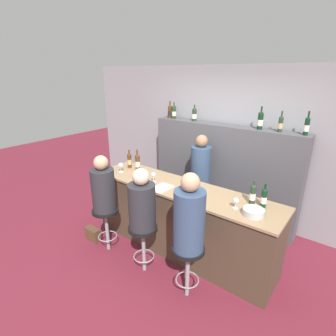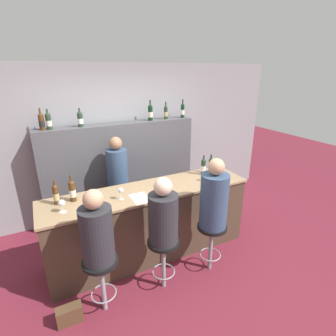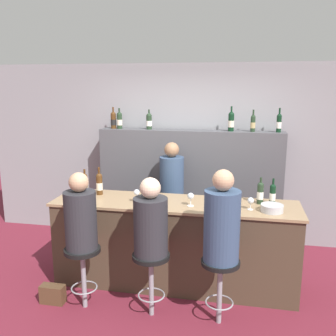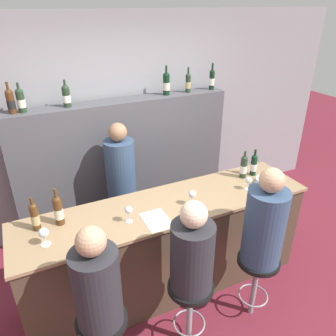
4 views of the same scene
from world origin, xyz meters
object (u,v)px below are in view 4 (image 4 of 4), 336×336
wine_glass_3 (249,181)px  bartender (122,193)px  metal_bowl (267,182)px  bar_stool_left (103,333)px  guest_seated_middle (192,253)px  wine_bottle_counter_3 (254,165)px  wine_glass_0 (44,233)px  wine_bottle_backbar_3 (166,83)px  guest_seated_left (97,284)px  wine_bottle_backbar_5 (212,79)px  wine_bottle_backbar_1 (21,100)px  wine_glass_2 (192,195)px  bar_stool_middle (190,298)px  wine_bottle_backbar_4 (188,82)px  wine_bottle_counter_1 (58,210)px  wine_bottle_backbar_2 (66,96)px  wine_glass_1 (128,210)px  wine_bottle_counter_2 (244,166)px  guest_seated_right (265,223)px  bar_stool_right (257,271)px  wine_bottle_backbar_0 (11,101)px  wine_bottle_counter_0 (35,216)px

wine_glass_3 → bartender: bearing=138.0°
metal_bowl → bartender: size_ratio=0.15×
bar_stool_left → guest_seated_middle: guest_seated_middle is taller
wine_bottle_counter_3 → wine_glass_0: (-2.16, -0.23, -0.01)m
bar_stool_left → wine_glass_3: bearing=18.5°
wine_bottle_backbar_3 → guest_seated_left: (-1.40, -1.88, -0.80)m
wine_bottle_backbar_5 → bartender: (-1.38, -0.40, -1.08)m
wine_bottle_backbar_5 → metal_bowl: wine_bottle_backbar_5 is taller
wine_bottle_backbar_1 → wine_glass_3: 2.39m
wine_glass_2 → bar_stool_middle: bearing=-119.1°
wine_glass_3 → wine_bottle_backbar_3: bearing=101.6°
wine_glass_3 → wine_bottle_backbar_4: bearing=89.0°
guest_seated_left → wine_bottle_counter_1: bearing=97.4°
wine_bottle_counter_3 → wine_bottle_backbar_3: 1.39m
wine_bottle_backbar_2 → wine_glass_1: (0.18, -1.32, -0.68)m
metal_bowl → bar_stool_middle: (-1.17, -0.54, -0.52)m
wine_bottle_counter_2 → wine_glass_0: 2.04m
guest_seated_left → wine_glass_3: bearing=18.5°
wine_bottle_backbar_1 → guest_seated_right: 2.58m
wine_glass_0 → guest_seated_left: bearing=-66.0°
wine_bottle_counter_3 → guest_seated_left: bearing=-157.6°
wine_bottle_counter_1 → bar_stool_right: wine_bottle_counter_1 is taller
wine_bottle_backbar_5 → guest_seated_left: bearing=-137.2°
bar_stool_right → wine_bottle_backbar_5: bearing=71.5°
wine_bottle_backbar_0 → bar_stool_right: wine_bottle_backbar_0 is taller
wine_glass_2 → metal_bowl: (0.86, -0.02, -0.07)m
guest_seated_right → wine_glass_1: bearing=150.2°
bartender → wine_bottle_backbar_1: bearing=154.7°
wine_glass_2 → bartender: bearing=112.6°
wine_bottle_backbar_5 → bar_stool_middle: wine_bottle_backbar_5 is taller
wine_bottle_backbar_2 → wine_bottle_backbar_3: 1.15m
wine_glass_0 → guest_seated_middle: guest_seated_middle is taller
wine_bottle_backbar_2 → metal_bowl: 2.25m
metal_bowl → bartender: bartender is taller
wine_glass_0 → bar_stool_left: 0.85m
wine_glass_2 → wine_bottle_counter_0: bearing=170.2°
wine_bottle_backbar_4 → wine_glass_1: wine_bottle_backbar_4 is taller
wine_bottle_counter_3 → wine_bottle_backbar_4: size_ratio=0.99×
wine_glass_2 → bartender: (-0.38, 0.92, -0.39)m
wine_bottle_counter_1 → wine_bottle_backbar_4: wine_bottle_backbar_4 is taller
wine_bottle_backbar_4 → guest_seated_left: size_ratio=0.37×
wine_bottle_backbar_1 → guest_seated_left: size_ratio=0.37×
wine_bottle_backbar_3 → wine_glass_2: 1.54m
wine_bottle_backbar_1 → wine_glass_1: size_ratio=1.92×
metal_bowl → wine_bottle_backbar_4: bearing=98.4°
wine_glass_2 → metal_bowl: wine_glass_2 is taller
wine_glass_0 → bar_stool_middle: 1.27m
metal_bowl → guest_seated_middle: (-1.17, -0.54, -0.04)m
bar_stool_left → guest_seated_right: 1.50m
wine_bottle_counter_0 → wine_glass_3: wine_bottle_counter_0 is taller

